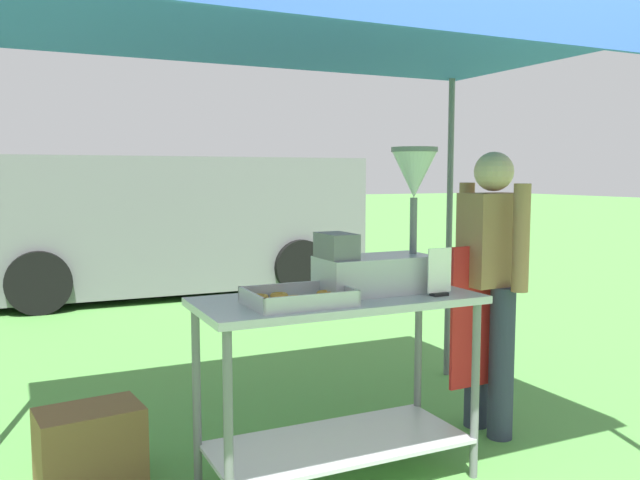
{
  "coord_description": "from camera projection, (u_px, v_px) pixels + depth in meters",
  "views": [
    {
      "loc": [
        -1.57,
        -1.84,
        1.48
      ],
      "look_at": [
        -0.17,
        1.1,
        1.16
      ],
      "focal_mm": 37.05,
      "sensor_mm": 36.0,
      "label": 1
    }
  ],
  "objects": [
    {
      "name": "supply_crate",
      "position": [
        90.0,
        447.0,
        3.15
      ],
      "size": [
        0.51,
        0.36,
        0.38
      ],
      "color": "brown",
      "rests_on": "ground"
    },
    {
      "name": "donut_cart",
      "position": [
        338.0,
        352.0,
        3.14
      ],
      "size": [
        1.35,
        0.6,
        0.91
      ],
      "color": "#B7B7BC",
      "rests_on": "ground"
    },
    {
      "name": "van_grey",
      "position": [
        162.0,
        222.0,
        8.41
      ],
      "size": [
        4.88,
        2.19,
        1.69
      ],
      "color": "slate",
      "rests_on": "ground"
    },
    {
      "name": "donut_fryer",
      "position": [
        383.0,
        244.0,
        3.22
      ],
      "size": [
        0.61,
        0.28,
        0.71
      ],
      "color": "#B7B7BC",
      "rests_on": "donut_cart"
    },
    {
      "name": "menu_sign",
      "position": [
        439.0,
        276.0,
        3.14
      ],
      "size": [
        0.13,
        0.05,
        0.23
      ],
      "color": "black",
      "rests_on": "donut_cart"
    },
    {
      "name": "donut_tray",
      "position": [
        299.0,
        299.0,
        2.94
      ],
      "size": [
        0.45,
        0.33,
        0.07
      ],
      "color": "#B7B7BC",
      "rests_on": "donut_cart"
    },
    {
      "name": "ground_plane",
      "position": [
        158.0,
        299.0,
        7.87
      ],
      "size": [
        70.0,
        70.0,
        0.0
      ],
      "primitive_type": "plane",
      "color": "#519342"
    },
    {
      "name": "vendor",
      "position": [
        490.0,
        277.0,
        3.73
      ],
      "size": [
        0.46,
        0.53,
        1.61
      ],
      "color": "#2D3347",
      "rests_on": "ground"
    },
    {
      "name": "stall_canopy",
      "position": [
        329.0,
        34.0,
        3.08
      ],
      "size": [
        3.22,
        2.27,
        2.21
      ],
      "color": "slate",
      "rests_on": "ground"
    }
  ]
}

